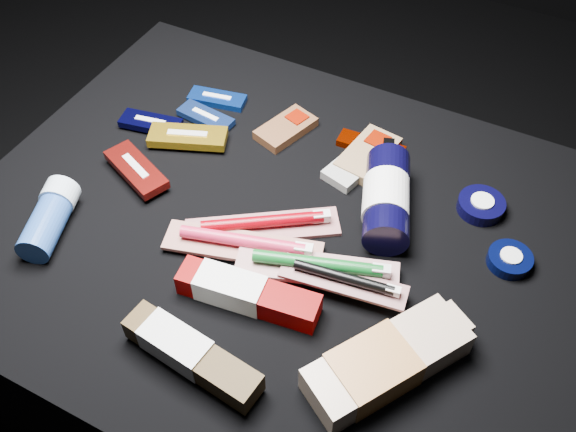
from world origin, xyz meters
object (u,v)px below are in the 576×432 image
at_px(lotion_bottle, 387,198).
at_px(bodywash_bottle, 385,363).
at_px(toothpaste_carton_red, 242,292).
at_px(deodorant_stick, 49,218).

xyz_separation_m(lotion_bottle, bodywash_bottle, (0.10, -0.26, -0.01)).
relative_size(bodywash_bottle, toothpaste_carton_red, 1.11).
height_order(lotion_bottle, toothpaste_carton_red, lotion_bottle).
xyz_separation_m(lotion_bottle, deodorant_stick, (-0.45, -0.27, -0.01)).
height_order(lotion_bottle, bodywash_bottle, lotion_bottle).
height_order(deodorant_stick, toothpaste_carton_red, deodorant_stick).
bearing_deg(bodywash_bottle, deodorant_stick, -147.26).
distance_m(bodywash_bottle, deodorant_stick, 0.55).
relative_size(lotion_bottle, bodywash_bottle, 0.98).
height_order(bodywash_bottle, deodorant_stick, deodorant_stick).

